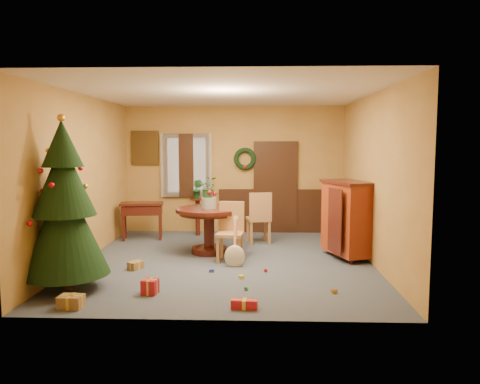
{
  "coord_description": "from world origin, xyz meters",
  "views": [
    {
      "loc": [
        0.53,
        -8.01,
        2.06
      ],
      "look_at": [
        0.22,
        0.4,
        1.18
      ],
      "focal_mm": 35.0,
      "sensor_mm": 36.0,
      "label": 1
    }
  ],
  "objects_px": {
    "chair_near": "(231,229)",
    "writing_desk": "(142,212)",
    "dining_table": "(209,222)",
    "sideboard": "(347,217)",
    "christmas_tree": "(65,208)"
  },
  "relations": [
    {
      "from": "sideboard",
      "to": "writing_desk",
      "type": "bearing_deg",
      "value": 160.18
    },
    {
      "from": "dining_table",
      "to": "writing_desk",
      "type": "bearing_deg",
      "value": 142.48
    },
    {
      "from": "chair_near",
      "to": "christmas_tree",
      "type": "distance_m",
      "value": 2.89
    },
    {
      "from": "dining_table",
      "to": "sideboard",
      "type": "distance_m",
      "value": 2.54
    },
    {
      "from": "christmas_tree",
      "to": "dining_table",
      "type": "bearing_deg",
      "value": 51.67
    },
    {
      "from": "christmas_tree",
      "to": "chair_near",
      "type": "bearing_deg",
      "value": 38.1
    },
    {
      "from": "chair_near",
      "to": "writing_desk",
      "type": "relative_size",
      "value": 1.08
    },
    {
      "from": "christmas_tree",
      "to": "sideboard",
      "type": "distance_m",
      "value": 4.75
    },
    {
      "from": "writing_desk",
      "to": "sideboard",
      "type": "relative_size",
      "value": 0.69
    },
    {
      "from": "dining_table",
      "to": "writing_desk",
      "type": "height_order",
      "value": "dining_table"
    },
    {
      "from": "christmas_tree",
      "to": "sideboard",
      "type": "relative_size",
      "value": 1.77
    },
    {
      "from": "dining_table",
      "to": "christmas_tree",
      "type": "xyz_separation_m",
      "value": [
        -1.78,
        -2.26,
        0.57
      ]
    },
    {
      "from": "dining_table",
      "to": "sideboard",
      "type": "height_order",
      "value": "sideboard"
    },
    {
      "from": "chair_near",
      "to": "sideboard",
      "type": "relative_size",
      "value": 0.74
    },
    {
      "from": "chair_near",
      "to": "writing_desk",
      "type": "xyz_separation_m",
      "value": [
        -2.0,
        1.71,
        0.05
      ]
    }
  ]
}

